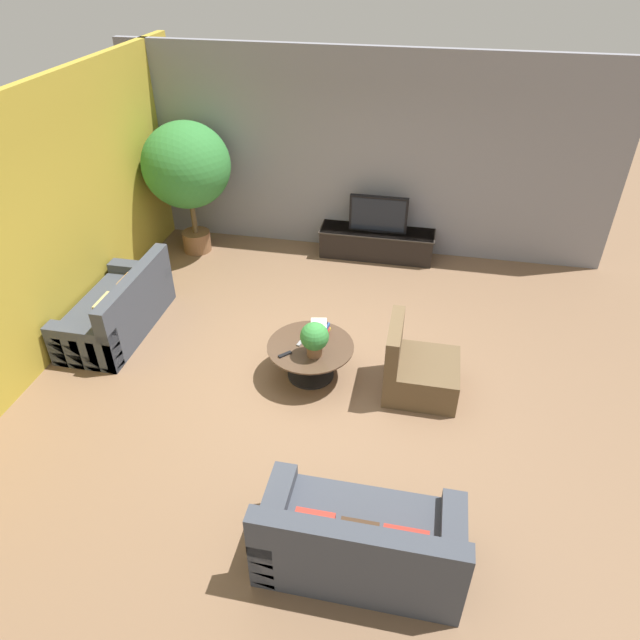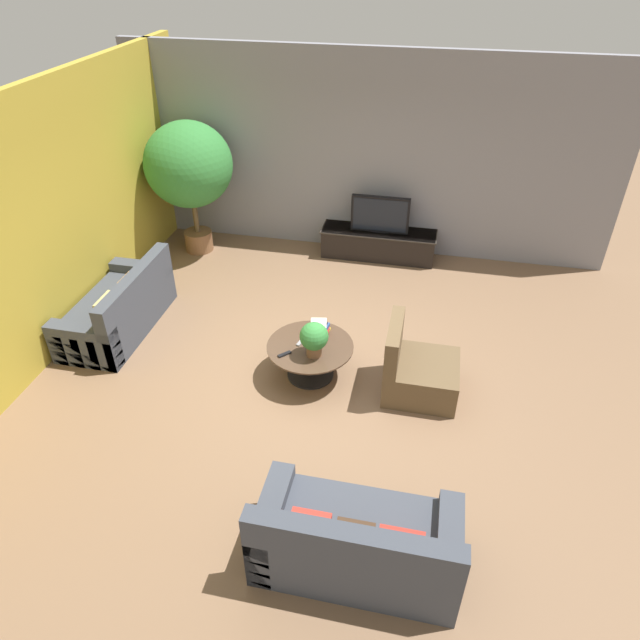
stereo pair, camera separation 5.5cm
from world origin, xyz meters
name	(u,v)px [view 1 (the left image)]	position (x,y,z in m)	size (l,w,h in m)	color
ground_plane	(319,370)	(0.00, 0.00, 0.00)	(24.00, 24.00, 0.00)	brown
back_wall_stone	(363,155)	(0.00, 3.26, 1.50)	(7.40, 0.12, 3.00)	gray
side_wall_left	(46,223)	(-3.26, 0.20, 1.50)	(0.12, 7.40, 3.00)	gold
media_console	(377,243)	(0.32, 2.94, 0.23)	(1.77, 0.50, 0.44)	black
television	(378,214)	(0.32, 2.94, 0.72)	(0.88, 0.13, 0.56)	black
coffee_table	(311,354)	(-0.08, -0.09, 0.30)	(0.99, 0.99, 0.43)	black
couch_by_wall	(118,311)	(-2.68, 0.31, 0.29)	(0.84, 1.72, 0.84)	#3D424C
couch_near_entry	(360,543)	(0.82, -2.36, 0.29)	(1.63, 0.84, 0.84)	#3D424C
armchair_wicker	(417,371)	(1.13, -0.10, 0.27)	(0.80, 0.76, 0.86)	brown
potted_palm_tall	(187,167)	(-2.53, 2.57, 1.37)	(1.30, 1.30, 2.04)	brown
potted_plant_tabletop	(315,338)	(0.00, -0.24, 0.66)	(0.32, 0.32, 0.41)	brown
book_stack	(319,329)	(-0.03, 0.14, 0.50)	(0.24, 0.32, 0.16)	gold
remote_black	(285,354)	(-0.32, -0.32, 0.44)	(0.04, 0.16, 0.02)	black
remote_silver	(301,342)	(-0.20, -0.06, 0.44)	(0.04, 0.16, 0.02)	gray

